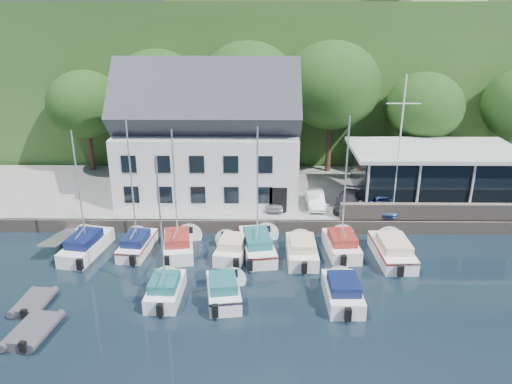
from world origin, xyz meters
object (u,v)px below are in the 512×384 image
boat_r1_3 (233,246)px  dinghy_0 (34,301)px  car_silver (273,200)px  flagpole (399,146)px  boat_r1_1 (133,194)px  dinghy_1 (33,329)px  boat_r1_5 (302,248)px  boat_r1_6 (345,188)px  car_white (315,199)px  car_dgrey (347,201)px  boat_r2_2 (223,288)px  boat_r2_3 (343,289)px  boat_r1_7 (392,248)px  boat_r1_4 (257,187)px  car_blue (381,203)px  boat_r1_2 (175,190)px  boat_r1_0 (79,189)px  club_pavilion (432,173)px  harbor_building (209,143)px  boat_r2_1 (161,229)px

boat_r1_3 → dinghy_0: 12.32m
car_silver → flagpole: bearing=-5.3°
boat_r1_1 → dinghy_1: 10.49m
boat_r1_5 → boat_r1_6: bearing=16.8°
car_white → car_dgrey: (2.46, -0.32, -0.01)m
car_dgrey → boat_r1_1: boat_r1_1 is taller
boat_r2_2 → boat_r2_3: boat_r2_2 is taller
flagpole → boat_r1_7: flagpole is taller
boat_r1_3 → boat_r1_6: (7.31, 0.59, 3.94)m
car_dgrey → flagpole: (3.41, -0.45, 4.53)m
boat_r1_1 → boat_r1_6: size_ratio=0.90×
boat_r1_6 → boat_r2_3: size_ratio=1.63×
boat_r1_4 → boat_r1_5: boat_r1_4 is taller
boat_r1_6 → boat_r2_3: 7.10m
boat_r1_1 → boat_r1_3: (6.50, -0.61, -3.45)m
car_white → boat_r1_4: size_ratio=0.38×
car_dgrey → boat_r1_7: 6.70m
flagpole → boat_r1_5: bearing=-141.3°
boat_r1_3 → boat_r1_5: boat_r1_5 is taller
car_dgrey → boat_r1_6: 6.45m
boat_r1_1 → boat_r1_3: 7.38m
car_white → boat_r2_2: (-6.31, -11.70, -0.83)m
car_dgrey → car_blue: (2.49, -0.51, 0.02)m
boat_r1_2 → boat_r1_6: bearing=-8.8°
boat_r1_0 → boat_r1_4: (11.50, 0.17, 0.13)m
dinghy_0 → boat_r1_0: bearing=85.9°
boat_r1_3 → boat_r1_4: 4.41m
car_white → car_dgrey: bearing=-8.5°
club_pavilion → car_blue: size_ratio=3.69×
boat_r1_0 → flagpole: bearing=23.7°
boat_r1_7 → car_white: bearing=121.0°
boat_r1_0 → boat_r1_6: boat_r1_6 is taller
boat_r1_0 → harbor_building: bearing=59.5°
car_dgrey → boat_r1_7: car_dgrey is taller
boat_r1_4 → boat_r1_6: 5.67m
flagpole → dinghy_1: bearing=-146.5°
boat_r2_2 → boat_r1_2: bearing=112.3°
boat_r2_1 → boat_r2_2: 4.87m
car_dgrey → boat_r1_1: (-15.04, -5.51, 2.58)m
boat_r1_3 → boat_r1_7: bearing=8.5°
boat_r1_4 → boat_r1_1: bearing=169.4°
boat_r1_6 → boat_r2_2: 10.30m
boat_r1_7 → boat_r1_0: bearing=175.9°
car_white → boat_r1_0: bearing=-160.1°
boat_r1_4 → dinghy_0: size_ratio=3.34×
car_silver → flagpole: size_ratio=0.32×
dinghy_1 → boat_r1_7: bearing=30.5°
club_pavilion → boat_r2_1: (-19.20, -13.75, 1.29)m
boat_r2_2 → dinghy_1: boat_r2_2 is taller
flagpole → boat_r1_6: 7.04m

